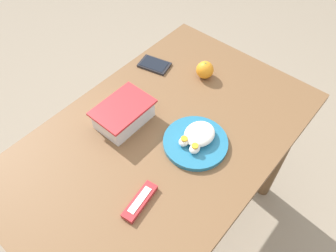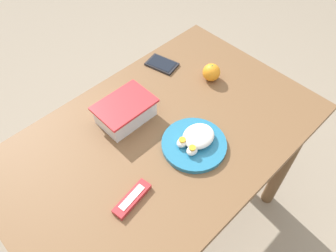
{
  "view_description": "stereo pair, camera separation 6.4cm",
  "coord_description": "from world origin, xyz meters",
  "px_view_note": "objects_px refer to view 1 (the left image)",
  "views": [
    {
      "loc": [
        -0.51,
        -0.47,
        1.7
      ],
      "look_at": [
        0.03,
        -0.0,
        0.81
      ],
      "focal_mm": 35.0,
      "sensor_mm": 36.0,
      "label": 1
    },
    {
      "loc": [
        -0.47,
        -0.51,
        1.7
      ],
      "look_at": [
        0.03,
        -0.0,
        0.81
      ],
      "focal_mm": 35.0,
      "sensor_mm": 36.0,
      "label": 2
    }
  ],
  "objects_px": {
    "candy_bar": "(140,201)",
    "rice_plate": "(196,140)",
    "orange_fruit": "(205,70)",
    "food_container": "(124,115)",
    "cell_phone": "(154,65)"
  },
  "relations": [
    {
      "from": "cell_phone",
      "to": "rice_plate",
      "type": "bearing_deg",
      "value": -118.42
    },
    {
      "from": "food_container",
      "to": "orange_fruit",
      "type": "height_order",
      "value": "food_container"
    },
    {
      "from": "orange_fruit",
      "to": "cell_phone",
      "type": "height_order",
      "value": "orange_fruit"
    },
    {
      "from": "food_container",
      "to": "candy_bar",
      "type": "distance_m",
      "value": 0.33
    },
    {
      "from": "rice_plate",
      "to": "cell_phone",
      "type": "height_order",
      "value": "rice_plate"
    },
    {
      "from": "candy_bar",
      "to": "food_container",
      "type": "bearing_deg",
      "value": 53.42
    },
    {
      "from": "food_container",
      "to": "rice_plate",
      "type": "xyz_separation_m",
      "value": [
        0.09,
        -0.26,
        -0.02
      ]
    },
    {
      "from": "candy_bar",
      "to": "cell_phone",
      "type": "bearing_deg",
      "value": 38.07
    },
    {
      "from": "food_container",
      "to": "cell_phone",
      "type": "bearing_deg",
      "value": 22.31
    },
    {
      "from": "candy_bar",
      "to": "cell_phone",
      "type": "distance_m",
      "value": 0.63
    },
    {
      "from": "rice_plate",
      "to": "cell_phone",
      "type": "distance_m",
      "value": 0.43
    },
    {
      "from": "candy_bar",
      "to": "rice_plate",
      "type": "bearing_deg",
      "value": 1.3
    },
    {
      "from": "food_container",
      "to": "orange_fruit",
      "type": "relative_size",
      "value": 2.89
    },
    {
      "from": "orange_fruit",
      "to": "rice_plate",
      "type": "height_order",
      "value": "orange_fruit"
    },
    {
      "from": "orange_fruit",
      "to": "food_container",
      "type": "bearing_deg",
      "value": 168.46
    }
  ]
}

